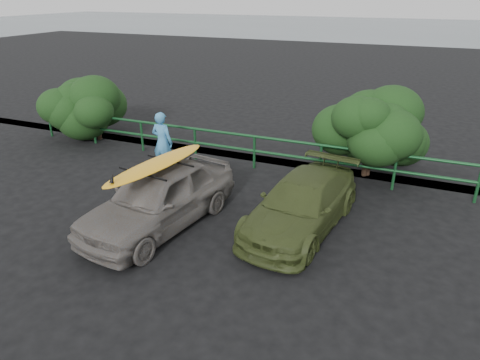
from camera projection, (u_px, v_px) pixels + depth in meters
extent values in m
plane|color=black|center=(127.00, 243.00, 9.13)|extent=(80.00, 80.00, 0.00)
plane|color=slate|center=(388.00, 29.00, 59.71)|extent=(200.00, 200.00, 0.00)
imported|color=#67615C|center=(159.00, 197.00, 9.56)|extent=(2.32, 4.37, 1.41)
imported|color=#3C4920|center=(302.00, 204.00, 9.54)|extent=(2.19, 4.21, 1.17)
imported|color=#4597CF|center=(162.00, 142.00, 12.43)|extent=(0.67, 0.45, 1.80)
ellipsoid|color=#FBAD1A|center=(156.00, 164.00, 9.24)|extent=(1.10, 3.07, 0.09)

